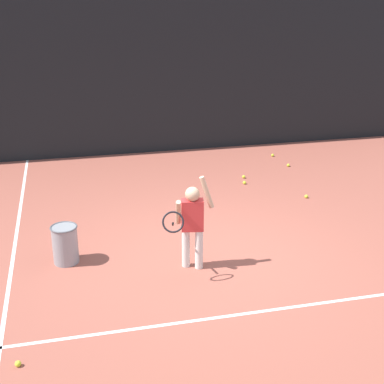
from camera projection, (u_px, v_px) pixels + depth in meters
ground_plane at (210, 257)px, 7.95m from camera, size 20.00×20.00×0.00m
court_line_baseline at (243, 314)px, 6.58m from camera, size 9.00×0.05×0.00m
court_line_sideline at (15, 247)px, 8.25m from camera, size 0.05×9.00×0.00m
back_fence_windscreen at (148, 70)px, 12.15m from camera, size 13.90×0.08×3.83m
fence_post_1 at (44, 69)px, 11.69m from camera, size 0.09×0.09×3.98m
fence_post_2 at (244, 63)px, 12.66m from camera, size 0.09×0.09×3.98m
tennis_player at (192, 220)px, 7.39m from camera, size 0.79×0.57×1.35m
ball_hopper at (65, 244)px, 7.70m from camera, size 0.38×0.38×0.56m
tennis_ball_0 at (306, 196)px, 10.09m from camera, size 0.07×0.07×0.07m
tennis_ball_1 at (244, 177)px, 11.09m from camera, size 0.07×0.07×0.07m
tennis_ball_2 at (273, 155)px, 12.46m from camera, size 0.07×0.07×0.07m
tennis_ball_3 at (288, 165)px, 11.79m from camera, size 0.07×0.07×0.07m
tennis_ball_4 at (74, 241)px, 8.37m from camera, size 0.07×0.07×0.07m
tennis_ball_5 at (18, 364)px, 5.68m from camera, size 0.07×0.07×0.07m
tennis_ball_6 at (244, 183)px, 10.77m from camera, size 0.07×0.07×0.07m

